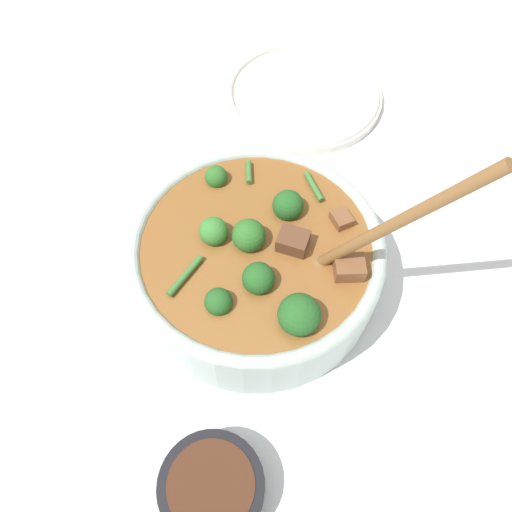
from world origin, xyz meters
TOP-DOWN VIEW (x-y plane):
  - ground_plane at (0.00, 0.00)m, footprint 4.00×4.00m
  - stew_bowl at (0.00, 0.00)m, footprint 0.29×0.34m
  - condiment_bowl at (0.23, 0.07)m, footprint 0.10×0.10m
  - empty_plate at (-0.32, -0.09)m, footprint 0.25×0.25m

SIDE VIEW (x-z plane):
  - ground_plane at x=0.00m, z-range 0.00..0.00m
  - empty_plate at x=-0.32m, z-range 0.00..0.02m
  - condiment_bowl at x=0.23m, z-range 0.00..0.04m
  - stew_bowl at x=0.00m, z-range -0.08..0.18m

